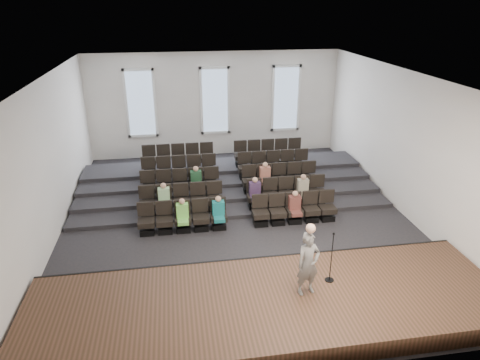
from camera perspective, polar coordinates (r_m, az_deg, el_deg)
name	(u,v)px	position (r m, az deg, el deg)	size (l,w,h in m)	color
ground	(237,218)	(15.32, -0.38, -5.12)	(14.00, 14.00, 0.00)	black
ceiling	(237,76)	(13.69, -0.44, 13.71)	(12.00, 14.00, 0.02)	white
wall_back	(215,105)	(21.01, -3.36, 9.99)	(12.00, 0.04, 5.00)	white
wall_front	(294,276)	(8.16, 7.27, -12.59)	(12.00, 0.04, 5.00)	white
wall_left	(48,162)	(14.71, -24.28, 2.19)	(0.04, 14.00, 5.00)	white
wall_right	(404,143)	(16.29, 21.08, 4.60)	(0.04, 14.00, 5.00)	white
stage	(269,306)	(11.00, 3.83, -16.41)	(11.80, 3.60, 0.50)	#4C2E20
stage_lip	(255,265)	(12.38, 2.01, -11.29)	(11.80, 0.06, 0.52)	black
risers	(226,179)	(18.07, -1.91, 0.12)	(11.80, 4.80, 0.60)	black
seating_rows	(231,184)	(16.39, -1.21, -0.51)	(6.80, 4.70, 1.67)	black
windows	(215,101)	(20.90, -3.35, 10.48)	(8.44, 0.10, 3.24)	white
audience	(236,194)	(15.24, -0.57, -1.87)	(5.45, 2.64, 1.10)	#7BD957
speaker	(308,264)	(10.64, 9.07, -10.97)	(0.60, 0.40, 1.66)	slate
mic_stand	(331,267)	(11.37, 11.99, -11.22)	(0.24, 0.24, 1.42)	black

